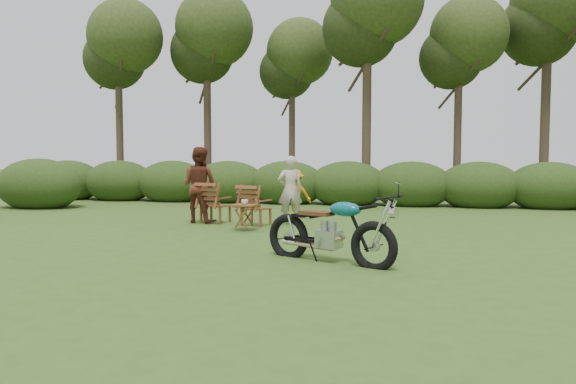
% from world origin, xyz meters
% --- Properties ---
extents(ground, '(80.00, 80.00, 0.00)m').
position_xyz_m(ground, '(0.00, 0.00, 0.00)').
color(ground, '#334D19').
rests_on(ground, ground).
extents(tree_line, '(22.52, 11.62, 8.14)m').
position_xyz_m(tree_line, '(0.50, 9.74, 3.81)').
color(tree_line, '#34281C').
rests_on(tree_line, ground).
extents(motorcycle, '(2.29, 1.65, 1.23)m').
position_xyz_m(motorcycle, '(0.75, -0.53, 0.00)').
color(motorcycle, '#0C9BA8').
rests_on(motorcycle, ground).
extents(lawn_chair_right, '(0.79, 0.79, 0.92)m').
position_xyz_m(lawn_chair_right, '(-1.47, 3.35, 0.00)').
color(lawn_chair_right, brown).
rests_on(lawn_chair_right, ground).
extents(lawn_chair_left, '(0.79, 0.79, 0.96)m').
position_xyz_m(lawn_chair_left, '(-2.54, 3.62, 0.00)').
color(lawn_chair_left, '#5F3117').
rests_on(lawn_chair_left, ground).
extents(side_table, '(0.60, 0.53, 0.56)m').
position_xyz_m(side_table, '(-1.48, 2.46, 0.28)').
color(side_table, brown).
rests_on(side_table, ground).
extents(cup, '(0.18, 0.18, 0.11)m').
position_xyz_m(cup, '(-1.48, 2.47, 0.61)').
color(cup, '#EFE3C5').
rests_on(cup, side_table).
extents(adult_a, '(0.67, 0.56, 1.58)m').
position_xyz_m(adult_a, '(-0.76, 3.73, 0.00)').
color(adult_a, '#B9AF98').
rests_on(adult_a, ground).
extents(adult_b, '(0.98, 0.83, 1.79)m').
position_xyz_m(adult_b, '(-2.92, 3.57, 0.00)').
color(adult_b, '#582619').
rests_on(adult_b, ground).
extents(child, '(0.91, 0.70, 1.24)m').
position_xyz_m(child, '(-0.84, 4.72, 0.00)').
color(child, orange).
rests_on(child, ground).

